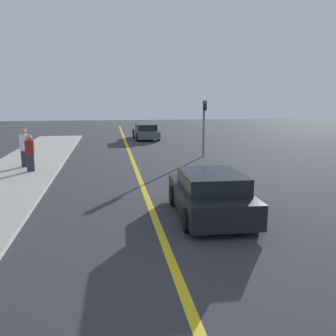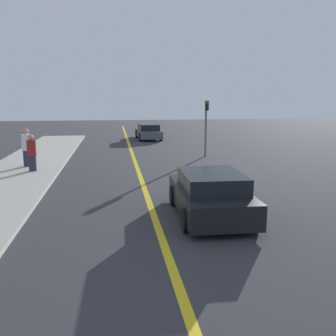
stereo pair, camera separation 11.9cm
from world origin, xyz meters
The scene contains 7 objects.
road_center_line centered at (0.00, 18.00, 0.00)m, with size 0.20×60.00×0.01m.
sidewalk_left centered at (-5.36, 17.98, 0.06)m, with size 3.50×35.97×0.13m.
car_near_right_lane centered at (1.62, 12.78, 0.64)m, with size 2.09×4.05×1.33m.
car_ahead_center centered at (1.76, 33.44, 0.61)m, with size 1.99×4.59×1.26m.
pedestrian_far_standing centered at (-4.78, 19.97, 0.95)m, with size 0.40×0.40×1.66m.
pedestrian_by_sign centered at (-5.27, 21.24, 1.03)m, with size 0.43×0.43×1.82m.
traffic_light centered at (4.17, 23.61, 2.03)m, with size 0.18×0.40×3.23m.
Camera 1 is at (-1.23, 2.60, 3.42)m, focal length 40.00 mm.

